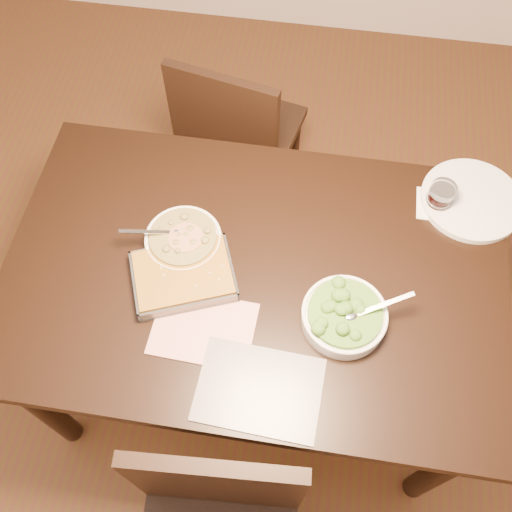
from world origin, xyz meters
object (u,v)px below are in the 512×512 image
(wine_tumbler, at_px, (441,196))
(chair_far, at_px, (236,134))
(table, at_px, (254,287))
(stew_bowl, at_px, (184,241))
(dinner_plate, at_px, (471,200))
(broccoli_bowl, at_px, (344,316))
(baking_dish, at_px, (184,276))

(wine_tumbler, xyz_separation_m, chair_far, (-0.68, 0.42, -0.32))
(table, xyz_separation_m, stew_bowl, (-0.21, 0.05, 0.13))
(dinner_plate, relative_size, chair_far, 0.35)
(stew_bowl, relative_size, broccoli_bowl, 0.96)
(baking_dish, bearing_deg, stew_bowl, 80.17)
(broccoli_bowl, bearing_deg, table, 156.58)
(wine_tumbler, height_order, dinner_plate, wine_tumbler)
(broccoli_bowl, distance_m, chair_far, 0.99)
(broccoli_bowl, xyz_separation_m, dinner_plate, (0.35, 0.44, -0.02))
(stew_bowl, height_order, dinner_plate, stew_bowl)
(wine_tumbler, distance_m, dinner_plate, 0.11)
(table, height_order, chair_far, chair_far)
(wine_tumbler, bearing_deg, table, -148.76)
(baking_dish, bearing_deg, table, -4.87)
(wine_tumbler, bearing_deg, broccoli_bowl, -120.70)
(broccoli_bowl, height_order, baking_dish, broccoli_bowl)
(broccoli_bowl, relative_size, dinner_plate, 0.83)
(stew_bowl, bearing_deg, table, -13.60)
(stew_bowl, bearing_deg, broccoli_bowl, -19.13)
(chair_far, bearing_deg, dinner_plate, 165.84)
(stew_bowl, distance_m, chair_far, 0.73)
(stew_bowl, distance_m, dinner_plate, 0.86)
(table, relative_size, chair_far, 1.63)
(stew_bowl, xyz_separation_m, baking_dish, (0.02, -0.11, -0.01))
(table, height_order, baking_dish, baking_dish)
(baking_dish, xyz_separation_m, wine_tumbler, (0.69, 0.36, 0.02))
(dinner_plate, height_order, chair_far, chair_far)
(chair_far, bearing_deg, wine_tumbler, 160.86)
(table, relative_size, baking_dish, 4.31)
(dinner_plate, bearing_deg, stew_bowl, -160.88)
(chair_far, bearing_deg, broccoli_bowl, 130.08)
(broccoli_bowl, distance_m, baking_dish, 0.44)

